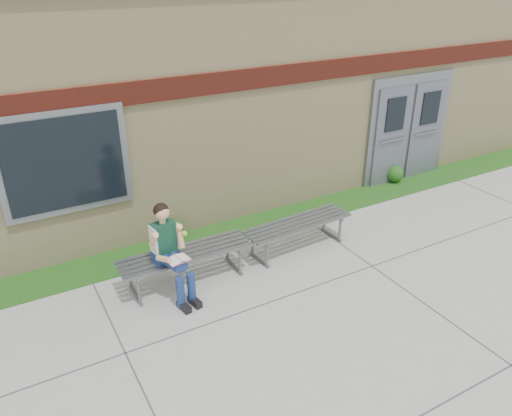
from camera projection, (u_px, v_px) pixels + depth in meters
ground at (342, 302)px, 7.13m from camera, size 80.00×80.00×0.00m
grass_strip at (253, 226)px, 9.15m from camera, size 16.00×0.80×0.02m
school_building at (177, 77)px, 10.86m from camera, size 16.20×6.22×4.20m
bench_left at (186, 259)px, 7.41m from camera, size 1.99×0.57×0.52m
bench_right at (298, 228)px, 8.30m from camera, size 1.93×0.65×0.49m
girl at (170, 250)px, 6.96m from camera, size 0.53×0.85×1.42m
shrub_mid at (174, 230)px, 8.63m from camera, size 0.36×0.36×0.36m
shrub_east at (395, 174)px, 10.88m from camera, size 0.38×0.38×0.38m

